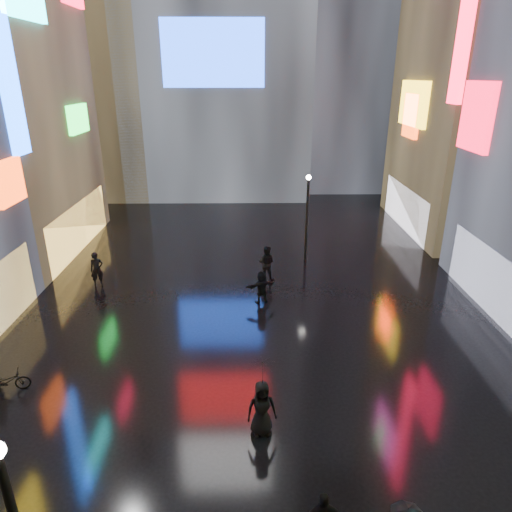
{
  "coord_description": "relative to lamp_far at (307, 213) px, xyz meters",
  "views": [
    {
      "loc": [
        -0.19,
        -1.76,
        10.5
      ],
      "look_at": [
        0.0,
        12.0,
        5.0
      ],
      "focal_mm": 32.0,
      "sensor_mm": 36.0,
      "label": 1
    }
  ],
  "objects": [
    {
      "name": "umbrella_2",
      "position": [
        -3.01,
        -14.34,
        -0.67
      ],
      "size": [
        1.01,
        0.99,
        0.8
      ],
      "primitive_type": "imported",
      "rotation": [
        0.0,
        0.0,
        4.56
      ],
      "color": "black",
      "rests_on": "pedestrian_4"
    },
    {
      "name": "tower_flank_left",
      "position": [
        -17.16,
        18.14,
        10.06
      ],
      "size": [
        10.0,
        10.0,
        26.0
      ],
      "primitive_type": "cube",
      "color": "black",
      "rests_on": "ground"
    },
    {
      "name": "pedestrian_7",
      "position": [
        -2.47,
        -2.76,
        -1.99
      ],
      "size": [
        1.1,
        0.97,
        1.91
      ],
      "primitive_type": "imported",
      "rotation": [
        0.0,
        0.0,
        2.84
      ],
      "color": "black",
      "rests_on": "ground"
    },
    {
      "name": "pedestrian_5",
      "position": [
        -2.8,
        -5.53,
        -2.13
      ],
      "size": [
        1.59,
        1.0,
        1.64
      ],
      "primitive_type": "imported",
      "rotation": [
        0.0,
        0.0,
        3.51
      ],
      "color": "black",
      "rests_on": "ground"
    },
    {
      "name": "pedestrian_6",
      "position": [
        -11.42,
        -3.5,
        -2.0
      ],
      "size": [
        0.81,
        0.71,
        1.88
      ],
      "primitive_type": "imported",
      "rotation": [
        0.0,
        0.0,
        0.46
      ],
      "color": "black",
      "rests_on": "ground"
    },
    {
      "name": "building_right_far",
      "position": [
        12.82,
        6.14,
        11.03
      ],
      "size": [
        10.28,
        12.0,
        28.0
      ],
      "color": "black",
      "rests_on": "ground"
    },
    {
      "name": "bicycle",
      "position": [
        -11.98,
        -12.23,
        -2.53
      ],
      "size": [
        1.67,
        1.01,
        0.83
      ],
      "primitive_type": "imported",
      "rotation": [
        0.0,
        0.0,
        1.89
      ],
      "color": "black",
      "rests_on": "ground"
    },
    {
      "name": "lamp_far",
      "position": [
        0.0,
        0.0,
        0.0
      ],
      "size": [
        0.3,
        0.3,
        5.2
      ],
      "color": "black",
      "rests_on": "ground"
    },
    {
      "name": "ground",
      "position": [
        -3.16,
        -3.86,
        -2.94
      ],
      "size": [
        140.0,
        140.0,
        0.0
      ],
      "primitive_type": "plane",
      "color": "black",
      "rests_on": "ground"
    },
    {
      "name": "pedestrian_4",
      "position": [
        -3.01,
        -14.34,
        -2.01
      ],
      "size": [
        0.99,
        0.72,
        1.88
      ],
      "primitive_type": "imported",
      "rotation": [
        0.0,
        0.0,
        0.14
      ],
      "color": "black",
      "rests_on": "ground"
    }
  ]
}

